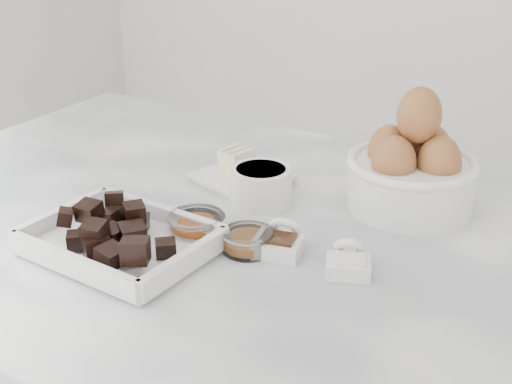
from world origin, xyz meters
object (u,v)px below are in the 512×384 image
(zest_bowl, at_px, (197,225))
(salt_spoon, at_px, (348,261))
(chocolate_dish, at_px, (119,235))
(egg_bowl, at_px, (412,170))
(vanilla_spoon, at_px, (280,241))
(butter_plate, at_px, (241,172))
(honey_bowl, at_px, (248,240))
(sugar_ramekin, at_px, (261,184))

(zest_bowl, bearing_deg, salt_spoon, 6.85)
(chocolate_dish, relative_size, zest_bowl, 3.02)
(egg_bowl, xyz_separation_m, vanilla_spoon, (-0.10, -0.22, -0.04))
(butter_plate, bearing_deg, honey_bowl, -55.16)
(chocolate_dish, bearing_deg, honey_bowl, 32.50)
(egg_bowl, bearing_deg, sugar_ramekin, -152.77)
(sugar_ramekin, bearing_deg, zest_bowl, -96.02)
(chocolate_dish, xyz_separation_m, egg_bowl, (0.27, 0.33, 0.04))
(butter_plate, height_order, zest_bowl, butter_plate)
(zest_bowl, bearing_deg, sugar_ramekin, 83.98)
(vanilla_spoon, bearing_deg, salt_spoon, 0.31)
(vanilla_spoon, bearing_deg, zest_bowl, -167.77)
(chocolate_dish, distance_m, zest_bowl, 0.11)
(salt_spoon, bearing_deg, zest_bowl, -173.15)
(salt_spoon, bearing_deg, vanilla_spoon, -179.69)
(honey_bowl, distance_m, salt_spoon, 0.14)
(chocolate_dish, height_order, vanilla_spoon, chocolate_dish)
(sugar_ramekin, distance_m, salt_spoon, 0.23)
(chocolate_dish, bearing_deg, salt_spoon, 21.88)
(egg_bowl, bearing_deg, honey_bowl, -119.03)
(chocolate_dish, relative_size, salt_spoon, 3.03)
(chocolate_dish, xyz_separation_m, honey_bowl, (0.14, 0.09, -0.01))
(butter_plate, xyz_separation_m, vanilla_spoon, (0.17, -0.17, -0.00))
(butter_plate, height_order, egg_bowl, egg_bowl)
(chocolate_dish, bearing_deg, zest_bowl, 53.86)
(sugar_ramekin, height_order, vanilla_spoon, sugar_ramekin)
(honey_bowl, bearing_deg, butter_plate, 124.84)
(salt_spoon, bearing_deg, egg_bowl, 90.56)
(honey_bowl, xyz_separation_m, zest_bowl, (-0.08, -0.00, 0.00))
(honey_bowl, relative_size, zest_bowl, 0.87)
(chocolate_dish, distance_m, butter_plate, 0.28)
(honey_bowl, distance_m, zest_bowl, 0.08)
(sugar_ramekin, bearing_deg, salt_spoon, -30.57)
(butter_plate, distance_m, sugar_ramekin, 0.08)
(egg_bowl, height_order, honey_bowl, egg_bowl)
(chocolate_dish, xyz_separation_m, vanilla_spoon, (0.18, 0.11, -0.01))
(butter_plate, height_order, salt_spoon, butter_plate)
(sugar_ramekin, distance_m, egg_bowl, 0.22)
(sugar_ramekin, relative_size, vanilla_spoon, 1.12)
(chocolate_dish, bearing_deg, vanilla_spoon, 31.77)
(butter_plate, xyz_separation_m, honey_bowl, (0.13, -0.19, -0.00))
(chocolate_dish, height_order, sugar_ramekin, chocolate_dish)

